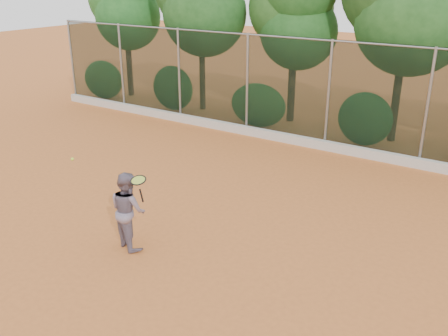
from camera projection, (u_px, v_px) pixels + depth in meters
The scene contains 7 objects.
ground at pixel (199, 234), 11.00m from camera, with size 80.00×80.00×0.00m, color #CB6C30.
concrete_curb at pixel (322, 145), 16.24m from camera, with size 24.00×0.20×0.30m, color beige.
tennis_player at pixel (128, 210), 10.27m from camera, with size 0.81×0.63×1.66m, color slate.
chainlink_fence at pixel (329, 92), 15.76m from camera, with size 24.09×0.09×3.50m.
foliage_backdrop at pixel (342, 4), 16.64m from camera, with size 23.70×3.63×7.55m.
tennis_racket at pixel (139, 182), 9.61m from camera, with size 0.38×0.37×0.57m.
tennis_ball_in_flight at pixel (72, 159), 10.98m from camera, with size 0.07×0.07×0.07m.
Camera 1 is at (5.81, -7.79, 5.40)m, focal length 40.00 mm.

